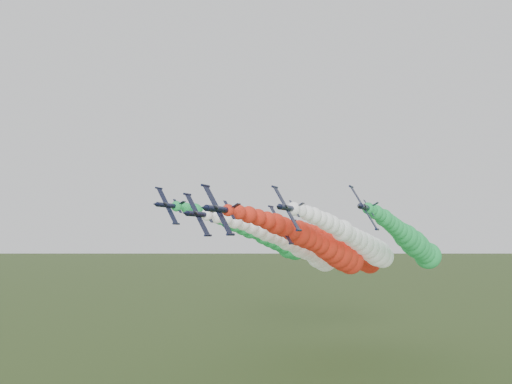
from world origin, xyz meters
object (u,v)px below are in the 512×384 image
(jet_outer_left, at_px, (269,237))
(jet_outer_right, at_px, (414,244))
(jet_trail, at_px, (351,252))
(jet_inner_right, at_px, (363,244))
(jet_lead, at_px, (327,248))
(jet_inner_left, at_px, (301,247))

(jet_outer_left, bearing_deg, jet_outer_right, 0.24)
(jet_outer_right, bearing_deg, jet_trail, 158.35)
(jet_inner_right, bearing_deg, jet_outer_left, 167.70)
(jet_outer_left, bearing_deg, jet_lead, -40.53)
(jet_inner_left, height_order, jet_outer_left, jet_outer_left)
(jet_inner_right, height_order, jet_outer_left, jet_outer_left)
(jet_outer_left, height_order, jet_outer_right, jet_outer_left)
(jet_inner_left, bearing_deg, jet_lead, -48.18)
(jet_inner_right, bearing_deg, jet_inner_left, -173.76)
(jet_outer_right, bearing_deg, jet_inner_left, -163.78)
(jet_inner_left, xyz_separation_m, jet_trail, (10.56, 15.92, -1.57))
(jet_outer_right, height_order, jet_trail, jet_outer_right)
(jet_lead, bearing_deg, jet_trail, 89.28)
(jet_inner_right, xyz_separation_m, jet_outer_right, (12.38, 6.66, 0.17))
(jet_lead, xyz_separation_m, jet_inner_left, (-10.22, 11.42, -0.12))
(jet_outer_left, distance_m, jet_outer_right, 42.17)
(jet_inner_left, relative_size, jet_outer_right, 1.00)
(jet_outer_left, distance_m, jet_trail, 25.03)
(jet_lead, xyz_separation_m, jet_outer_left, (-23.11, 19.76, 2.64))
(jet_inner_right, relative_size, jet_outer_right, 0.99)
(jet_inner_left, distance_m, jet_outer_right, 30.48)
(jet_outer_left, relative_size, jet_trail, 1.00)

